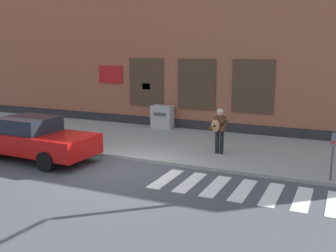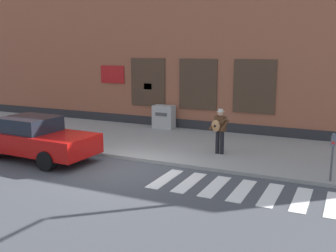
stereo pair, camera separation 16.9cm
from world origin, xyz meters
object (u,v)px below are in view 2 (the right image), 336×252
at_px(parking_meter, 333,150).
at_px(utility_box, 164,117).
at_px(busker, 219,128).
at_px(red_car, 35,138).

xyz_separation_m(parking_meter, utility_box, (-7.82, 4.97, -0.39)).
height_order(busker, utility_box, busker).
height_order(red_car, busker, busker).
relative_size(red_car, utility_box, 4.18).
bearing_deg(busker, parking_meter, -21.41).
distance_m(red_car, utility_box, 6.83).
xyz_separation_m(red_car, parking_meter, (9.80, 1.56, 0.29)).
bearing_deg(utility_box, parking_meter, -32.44).
bearing_deg(parking_meter, busker, 158.59).
bearing_deg(red_car, parking_meter, 9.06).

